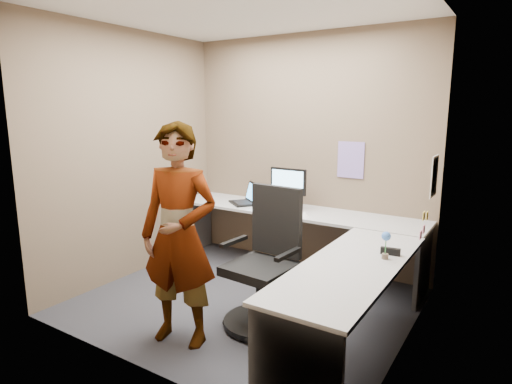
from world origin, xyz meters
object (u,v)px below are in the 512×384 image
Objects in this scene: desk at (304,241)px; office_chair at (265,271)px; monitor at (288,183)px; person at (179,235)px.

desk is 2.52× the size of office_chair.
desk is 6.77× the size of monitor.
monitor is 0.25× the size of person.
office_chair is (-0.05, -0.65, -0.11)m from desk.
desk is 1.35m from person.
desk is 0.86m from monitor.
office_chair reaches higher than desk.
monitor and office_chair have the same top height.
person is at bearing -121.99° from office_chair.
office_chair is at bearing -69.08° from monitor.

